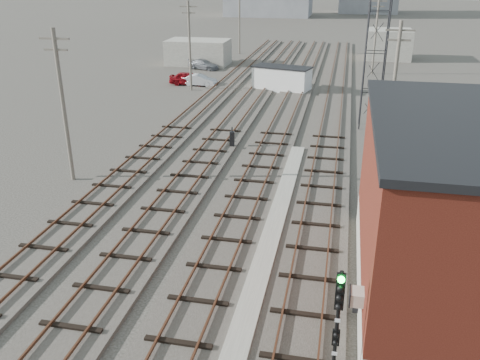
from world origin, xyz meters
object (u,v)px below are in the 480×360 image
(car_silver, at_px, (200,80))
(switch_stand, at_px, (232,139))
(signal_mast, at_px, (337,321))
(car_red, at_px, (188,78))
(car_grey, at_px, (204,65))
(site_trailer, at_px, (282,78))

(car_silver, bearing_deg, switch_stand, -154.19)
(signal_mast, distance_m, car_red, 44.56)
(signal_mast, height_order, car_grey, signal_mast)
(signal_mast, bearing_deg, switch_stand, 110.47)
(signal_mast, xyz_separation_m, car_silver, (-15.89, 40.85, -1.81))
(switch_stand, relative_size, car_grey, 0.36)
(signal_mast, distance_m, car_silver, 43.87)
(car_silver, xyz_separation_m, car_grey, (-2.21, 9.45, -0.01))
(signal_mast, bearing_deg, car_silver, 111.25)
(site_trailer, distance_m, car_silver, 9.09)
(switch_stand, bearing_deg, car_grey, 98.55)
(signal_mast, relative_size, car_grey, 0.99)
(switch_stand, distance_m, site_trailer, 19.20)
(car_red, bearing_deg, car_grey, 1.43)
(site_trailer, bearing_deg, signal_mast, -66.10)
(site_trailer, distance_m, car_grey, 15.05)
(signal_mast, height_order, car_red, signal_mast)
(car_red, bearing_deg, switch_stand, -158.56)
(car_silver, distance_m, car_grey, 9.70)
(car_grey, bearing_deg, car_silver, -147.45)
(signal_mast, height_order, car_silver, signal_mast)
(site_trailer, height_order, car_silver, site_trailer)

